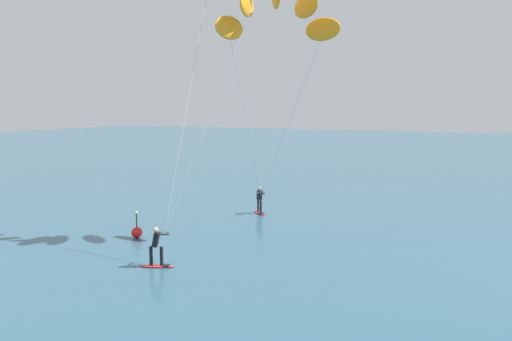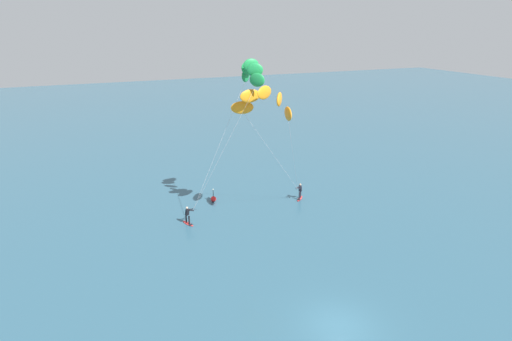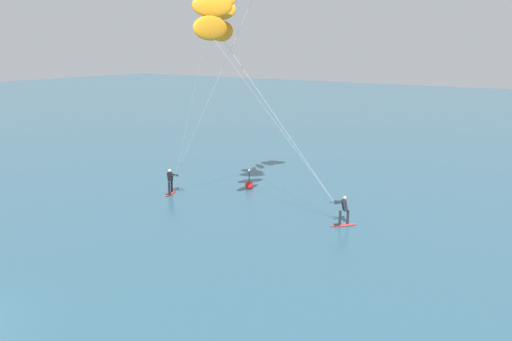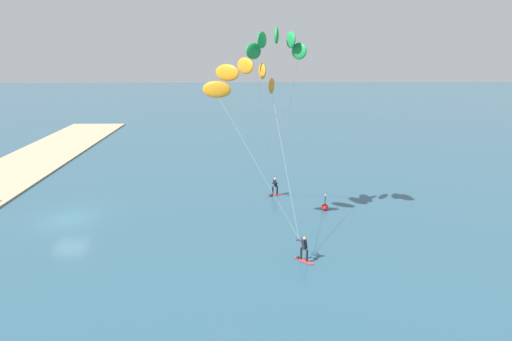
% 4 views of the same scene
% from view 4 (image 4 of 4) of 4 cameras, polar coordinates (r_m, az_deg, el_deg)
% --- Properties ---
extents(ground_plane, '(240.00, 240.00, 0.00)m').
position_cam_4_polar(ground_plane, '(36.05, -24.30, -6.06)').
color(ground_plane, '#2D566B').
extents(kitesurfer_nearshore, '(8.52, 7.17, 12.27)m').
position_cam_4_polar(kitesurfer_nearshore, '(29.06, -1.21, 11.86)').
color(kitesurfer_nearshore, red).
rests_on(kitesurfer_nearshore, ground).
extents(kitesurfer_mid_water, '(7.21, 4.26, 14.23)m').
position_cam_4_polar(kitesurfer_mid_water, '(29.83, 2.78, 15.65)').
color(kitesurfer_mid_water, red).
rests_on(kitesurfer_mid_water, ground).
extents(marker_buoy, '(0.56, 0.56, 1.38)m').
position_cam_4_polar(marker_buoy, '(34.91, 9.38, -4.92)').
color(marker_buoy, red).
rests_on(marker_buoy, ground).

